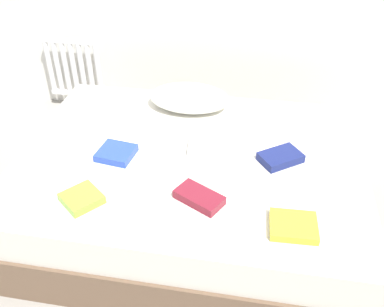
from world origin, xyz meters
name	(u,v)px	position (x,y,z in m)	size (l,w,h in m)	color
ground_plane	(191,218)	(0.00, 0.00, 0.00)	(8.00, 8.00, 0.00)	#9E998E
bed	(191,189)	(0.00, 0.00, 0.25)	(2.00, 1.50, 0.50)	brown
radiator	(74,68)	(-1.23, 1.20, 0.39)	(0.48, 0.04, 0.52)	white
pillow	(189,98)	(-0.10, 0.53, 0.58)	(0.53, 0.33, 0.15)	white
textbook_maroon	(199,197)	(0.11, -0.36, 0.52)	(0.24, 0.13, 0.05)	maroon
textbook_lime	(82,198)	(-0.47, -0.47, 0.52)	(0.18, 0.18, 0.04)	#8CC638
textbook_white	(206,145)	(0.08, 0.09, 0.52)	(0.20, 0.18, 0.03)	white
textbook_blue	(116,153)	(-0.42, -0.07, 0.52)	(0.20, 0.19, 0.04)	#2847B7
textbook_navy	(280,157)	(0.51, 0.04, 0.52)	(0.23, 0.15, 0.05)	navy
textbook_yellow	(293,226)	(0.57, -0.48, 0.52)	(0.22, 0.19, 0.04)	yellow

